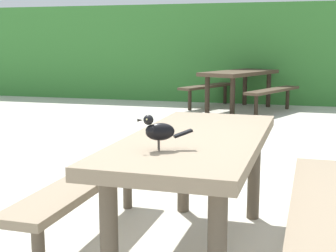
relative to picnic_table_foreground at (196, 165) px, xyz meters
The scene contains 4 objects.
hedge_wall 8.42m from the picnic_table_foreground, 89.84° to the left, with size 28.00×1.98×2.08m, color #387A33.
picnic_table_foreground is the anchor object (origin of this frame).
bird_grackle 0.55m from the picnic_table_foreground, 102.80° to the right, with size 0.26×0.16×0.18m.
picnic_table_mid_left 6.51m from the picnic_table_foreground, 94.86° to the left, with size 2.21×2.22×0.74m.
Camera 1 is at (0.56, -2.67, 1.28)m, focal length 51.81 mm.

